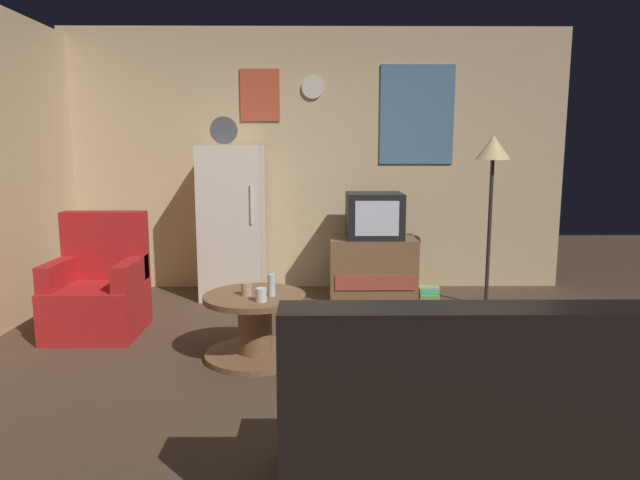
% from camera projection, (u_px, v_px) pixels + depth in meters
% --- Properties ---
extents(ground_plane, '(12.00, 12.00, 0.00)m').
position_uv_depth(ground_plane, '(315.00, 373.00, 3.80)').
color(ground_plane, '#4C3828').
extents(wall_with_art, '(5.20, 0.12, 2.68)m').
position_uv_depth(wall_with_art, '(315.00, 160.00, 6.00)').
color(wall_with_art, '#D1B284').
rests_on(wall_with_art, ground_plane).
extents(fridge, '(0.60, 0.62, 1.77)m').
position_uv_depth(fridge, '(232.00, 221.00, 5.68)').
color(fridge, silver).
rests_on(fridge, ground_plane).
extents(tv_stand, '(0.84, 0.53, 0.60)m').
position_uv_depth(tv_stand, '(372.00, 268.00, 5.68)').
color(tv_stand, brown).
rests_on(tv_stand, ground_plane).
extents(crt_tv, '(0.54, 0.51, 0.44)m').
position_uv_depth(crt_tv, '(374.00, 215.00, 5.60)').
color(crt_tv, black).
rests_on(crt_tv, tv_stand).
extents(standing_lamp, '(0.32, 0.32, 1.59)m').
position_uv_depth(standing_lamp, '(492.00, 161.00, 5.20)').
color(standing_lamp, '#332D28').
rests_on(standing_lamp, ground_plane).
extents(coffee_table, '(0.72, 0.72, 0.46)m').
position_uv_depth(coffee_table, '(255.00, 326.00, 4.05)').
color(coffee_table, brown).
rests_on(coffee_table, ground_plane).
extents(wine_glass, '(0.05, 0.05, 0.15)m').
position_uv_depth(wine_glass, '(271.00, 285.00, 3.98)').
color(wine_glass, silver).
rests_on(wine_glass, coffee_table).
extents(mug_ceramic_white, '(0.08, 0.08, 0.09)m').
position_uv_depth(mug_ceramic_white, '(261.00, 295.00, 3.84)').
color(mug_ceramic_white, silver).
rests_on(mug_ceramic_white, coffee_table).
extents(mug_ceramic_tan, '(0.08, 0.08, 0.09)m').
position_uv_depth(mug_ceramic_tan, '(246.00, 289.00, 3.99)').
color(mug_ceramic_tan, tan).
rests_on(mug_ceramic_tan, coffee_table).
extents(armchair, '(0.68, 0.68, 0.96)m').
position_uv_depth(armchair, '(99.00, 291.00, 4.61)').
color(armchair, red).
rests_on(armchair, ground_plane).
extents(couch, '(1.70, 0.80, 0.92)m').
position_uv_depth(couch, '(489.00, 435.00, 2.36)').
color(couch, black).
rests_on(couch, ground_plane).
extents(book_stack, '(0.20, 0.16, 0.12)m').
position_uv_depth(book_stack, '(428.00, 293.00, 5.66)').
color(book_stack, '#7D984A').
rests_on(book_stack, ground_plane).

